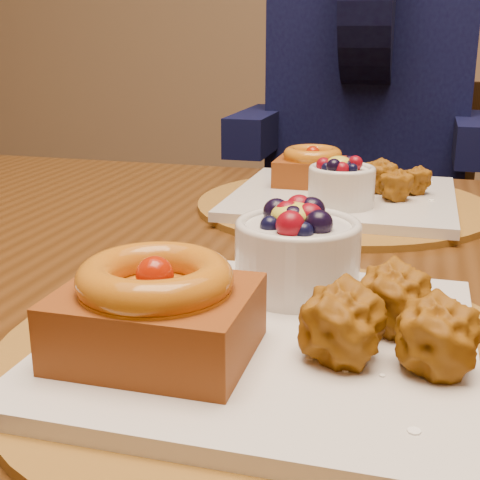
{
  "coord_description": "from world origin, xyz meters",
  "views": [
    {
      "loc": [
        0.08,
        -0.64,
        0.97
      ],
      "look_at": [
        -0.04,
        -0.18,
        0.82
      ],
      "focal_mm": 50.0,
      "sensor_mm": 36.0,
      "label": 1
    }
  ],
  "objects_px": {
    "dining_table": "(314,330)",
    "diner": "(371,68)",
    "place_setting_near": "(263,316)",
    "place_setting_far": "(342,193)",
    "chair_far": "(378,248)"
  },
  "relations": [
    {
      "from": "place_setting_far",
      "to": "chair_far",
      "type": "distance_m",
      "value": 0.78
    },
    {
      "from": "place_setting_near",
      "to": "place_setting_far",
      "type": "bearing_deg",
      "value": 89.77
    },
    {
      "from": "diner",
      "to": "dining_table",
      "type": "bearing_deg",
      "value": -94.66
    },
    {
      "from": "place_setting_near",
      "to": "chair_far",
      "type": "relative_size",
      "value": 0.44
    },
    {
      "from": "dining_table",
      "to": "diner",
      "type": "bearing_deg",
      "value": 91.76
    },
    {
      "from": "place_setting_near",
      "to": "place_setting_far",
      "type": "relative_size",
      "value": 1.0
    },
    {
      "from": "dining_table",
      "to": "place_setting_near",
      "type": "height_order",
      "value": "place_setting_near"
    },
    {
      "from": "place_setting_near",
      "to": "diner",
      "type": "xyz_separation_m",
      "value": [
        -0.02,
        1.09,
        0.12
      ]
    },
    {
      "from": "place_setting_far",
      "to": "chair_far",
      "type": "height_order",
      "value": "chair_far"
    },
    {
      "from": "dining_table",
      "to": "place_setting_far",
      "type": "relative_size",
      "value": 4.21
    },
    {
      "from": "chair_far",
      "to": "diner",
      "type": "relative_size",
      "value": 1.02
    },
    {
      "from": "place_setting_far",
      "to": "chair_far",
      "type": "relative_size",
      "value": 0.44
    },
    {
      "from": "chair_far",
      "to": "dining_table",
      "type": "bearing_deg",
      "value": -90.04
    },
    {
      "from": "chair_far",
      "to": "place_setting_far",
      "type": "bearing_deg",
      "value": -90.38
    },
    {
      "from": "dining_table",
      "to": "chair_far",
      "type": "height_order",
      "value": "chair_far"
    }
  ]
}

